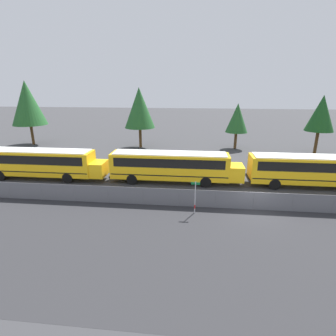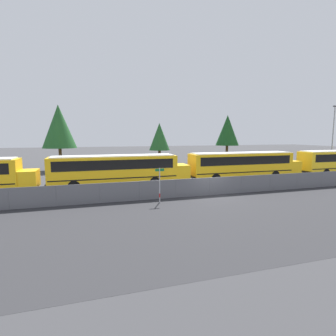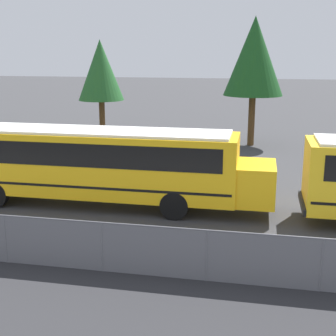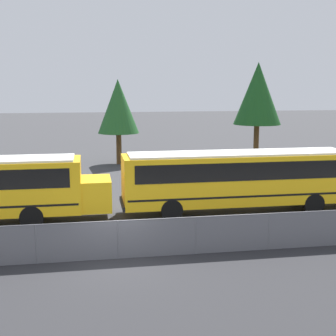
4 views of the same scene
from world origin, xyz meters
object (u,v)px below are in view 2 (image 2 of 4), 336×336
(tree_3, at_px, (159,137))
(street_sign, at_px, (160,184))
(tree_0, at_px, (59,127))
(light_pole, at_px, (333,134))
(school_bus_3, at_px, (243,164))
(tree_2, at_px, (227,131))
(school_bus_2, at_px, (118,168))

(tree_3, bearing_deg, street_sign, -105.03)
(tree_0, bearing_deg, tree_3, 3.24)
(street_sign, height_order, tree_3, tree_3)
(light_pole, height_order, tree_3, light_pole)
(tree_0, bearing_deg, street_sign, -68.01)
(school_bus_3, relative_size, tree_2, 1.60)
(school_bus_2, distance_m, light_pole, 36.09)
(school_bus_2, xyz_separation_m, street_sign, (2.40, -6.74, -0.49))
(school_bus_2, height_order, tree_0, tree_0)
(tree_3, bearing_deg, school_bus_3, -71.65)
(school_bus_3, xyz_separation_m, tree_2, (5.89, 14.17, 3.97))
(light_pole, distance_m, tree_2, 16.70)
(school_bus_2, height_order, school_bus_3, same)
(tree_2, distance_m, tree_3, 11.58)
(school_bus_3, relative_size, street_sign, 5.11)
(light_pole, relative_size, tree_3, 1.38)
(school_bus_2, distance_m, school_bus_3, 14.07)
(school_bus_3, height_order, light_pole, light_pole)
(street_sign, bearing_deg, tree_0, 111.99)
(tree_2, relative_size, tree_3, 1.19)
(school_bus_2, xyz_separation_m, tree_0, (-6.64, 15.64, 4.42))
(tree_2, bearing_deg, tree_3, 169.00)
(school_bus_3, xyz_separation_m, tree_3, (-5.43, 16.37, 2.91))
(school_bus_2, bearing_deg, street_sign, -70.40)
(school_bus_2, xyz_separation_m, light_pole, (35.16, 7.40, 3.37))
(light_pole, relative_size, tree_0, 1.03)
(school_bus_2, height_order, tree_2, tree_2)
(school_bus_3, relative_size, tree_0, 1.43)
(light_pole, height_order, tree_0, light_pole)
(tree_0, distance_m, tree_2, 26.63)
(street_sign, bearing_deg, school_bus_2, 109.60)
(street_sign, bearing_deg, school_bus_3, 30.47)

